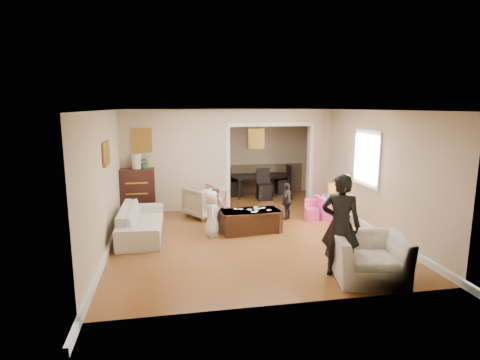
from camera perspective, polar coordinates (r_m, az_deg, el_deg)
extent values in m
plane|color=#975427|center=(8.84, 0.24, -6.94)|extent=(7.00, 7.00, 0.00)
cube|color=tan|center=(10.17, -9.31, 2.77)|extent=(2.75, 0.18, 2.60)
cube|color=tan|center=(10.94, 11.31, 3.25)|extent=(0.55, 0.18, 2.60)
cube|color=tan|center=(10.42, 4.41, 9.27)|extent=(2.22, 0.18, 0.35)
cube|color=white|center=(9.04, 18.02, 3.00)|extent=(0.03, 0.95, 1.10)
cube|color=brown|center=(10.03, -14.13, 5.64)|extent=(0.45, 0.03, 0.55)
cube|color=brown|center=(7.81, -18.86, 3.67)|extent=(0.03, 0.55, 0.40)
cube|color=brown|center=(12.05, 2.36, 6.03)|extent=(0.45, 0.03, 0.55)
imported|color=beige|center=(8.49, -14.14, -5.81)|extent=(0.88, 2.15, 0.62)
imported|color=tan|center=(9.67, -5.16, -3.12)|extent=(1.12, 1.13, 0.75)
imported|color=beige|center=(6.54, 18.26, -10.64)|extent=(1.26, 1.16, 0.71)
cube|color=#34140F|center=(10.08, -14.64, -1.66)|extent=(0.85, 0.48, 1.16)
cylinder|color=beige|center=(9.95, -14.84, 2.64)|extent=(0.22, 0.22, 0.36)
imported|color=#31672D|center=(9.94, -13.68, 2.54)|extent=(0.28, 0.24, 0.31)
cube|color=#3A1C12|center=(8.51, 1.53, -5.97)|extent=(1.32, 0.76, 0.47)
imported|color=white|center=(8.41, 2.27, -4.19)|extent=(0.10, 0.10, 0.09)
cube|color=#EF3F95|center=(9.77, 12.68, -3.88)|extent=(0.60, 0.60, 0.53)
cube|color=yellow|center=(9.81, 13.20, -1.35)|extent=(0.21, 0.09, 0.30)
cylinder|color=#249BB6|center=(9.61, 12.33, -2.23)|extent=(0.08, 0.08, 0.08)
cube|color=red|center=(9.76, 11.83, -2.11)|extent=(0.10, 0.09, 0.05)
imported|color=white|center=(9.61, 13.31, -2.37)|extent=(0.22, 0.22, 0.05)
imported|color=black|center=(12.00, 2.81, -0.67)|extent=(1.95, 1.32, 0.63)
imported|color=black|center=(6.39, 14.42, -6.39)|extent=(0.73, 0.66, 1.67)
imported|color=silver|center=(8.17, -4.11, -4.91)|extent=(0.34, 0.49, 0.96)
imported|color=#D3838C|center=(8.62, -3.45, -4.01)|extent=(0.55, 0.59, 0.99)
imported|color=black|center=(9.42, 6.85, -3.10)|extent=(0.52, 0.53, 0.89)
cube|color=white|center=(8.54, 0.12, -4.24)|extent=(0.10, 0.11, 0.00)
cube|color=white|center=(8.31, 2.03, -4.67)|extent=(0.14, 0.13, 0.00)
cube|color=white|center=(8.48, 4.22, -4.39)|extent=(0.12, 0.11, 0.00)
cube|color=white|center=(8.56, -0.67, -4.22)|extent=(0.07, 0.09, 0.00)
cube|color=white|center=(8.65, 3.39, -4.08)|extent=(0.12, 0.13, 0.00)
cube|color=white|center=(8.38, 2.44, -4.56)|extent=(0.08, 0.09, 0.00)
cube|color=white|center=(8.51, 1.39, -4.31)|extent=(0.13, 0.13, 0.00)
cube|color=white|center=(8.59, 2.76, -4.17)|extent=(0.10, 0.09, 0.00)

